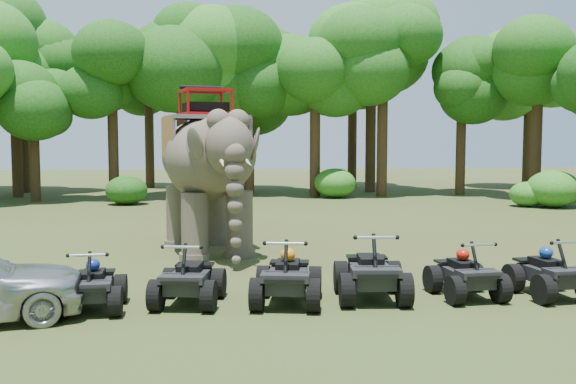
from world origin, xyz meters
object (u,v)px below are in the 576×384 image
Objects in this scene: atv_2 at (287,270)px; atv_4 at (466,268)px; atv_1 at (189,272)px; atv_5 at (550,267)px; elephant at (207,169)px; atv_3 at (371,265)px; atv_0 at (92,279)px.

atv_2 is 3.59m from atv_4.
atv_1 is 7.17m from atv_5.
elephant is 6.97m from atv_3.
atv_3 is 1.12× the size of atv_5.
atv_0 is 5.31m from atv_3.
atv_5 is (3.61, -0.16, -0.07)m from atv_3.
atv_3 is (1.68, 0.18, 0.03)m from atv_2.
elephant is at bearing 97.00° from atv_1.
atv_2 is at bearing -89.15° from elephant.
elephant is 6.72m from atv_0.
atv_2 is (1.64, -6.08, -1.68)m from elephant.
atv_4 is at bearing -1.72° from atv_0.
atv_3 is (3.32, -5.91, -1.65)m from elephant.
atv_1 is at bearing 5.53° from atv_0.
elephant is at bearing 68.75° from atv_0.
atv_5 reaches higher than atv_0.
atv_2 is 1.07× the size of atv_5.
elephant is 9.37m from atv_5.
atv_2 reaches higher than atv_5.
atv_0 is 1.76m from atv_1.
atv_1 reaches higher than atv_4.
atv_2 is at bearing -2.03° from atv_0.
atv_0 is 7.22m from atv_4.
atv_2 is at bearing 176.96° from atv_4.
atv_3 reaches higher than atv_4.
atv_4 is 0.97× the size of atv_5.
elephant is 6.52m from atv_2.
atv_0 is 0.85× the size of atv_3.
atv_2 reaches higher than atv_4.
atv_3 reaches higher than atv_5.
elephant is 8.11m from atv_4.
atv_2 is (3.62, 0.09, 0.07)m from atv_0.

